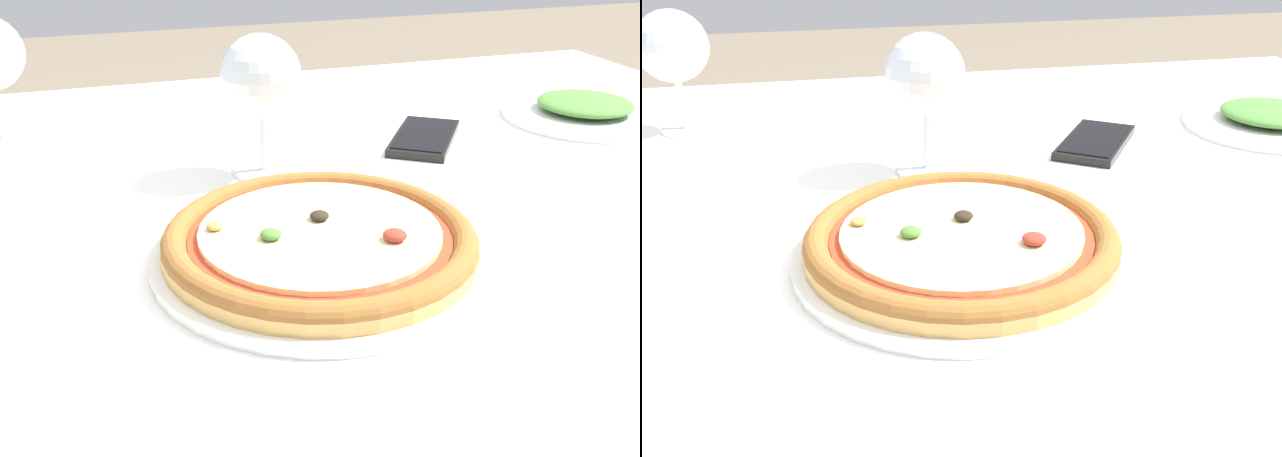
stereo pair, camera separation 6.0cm
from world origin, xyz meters
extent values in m
cube|color=brown|center=(0.00, 0.00, 0.70)|extent=(1.18, 0.97, 0.04)
cube|color=white|center=(0.00, 0.00, 0.72)|extent=(1.28, 1.07, 0.01)
cylinder|color=brown|center=(0.53, 0.42, 0.34)|extent=(0.06, 0.06, 0.68)
cylinder|color=white|center=(-0.10, -0.12, 0.73)|extent=(0.29, 0.29, 0.01)
cylinder|color=tan|center=(-0.10, -0.12, 0.74)|extent=(0.27, 0.27, 0.01)
torus|color=#935B28|center=(-0.10, -0.12, 0.75)|extent=(0.27, 0.27, 0.02)
cylinder|color=#BC381E|center=(-0.10, -0.12, 0.75)|extent=(0.22, 0.22, 0.00)
cylinder|color=beige|center=(-0.10, -0.12, 0.75)|extent=(0.21, 0.21, 0.00)
ellipsoid|color=#BC9342|center=(-0.18, -0.10, 0.76)|extent=(0.01, 0.01, 0.01)
ellipsoid|color=#4C7A33|center=(-0.14, -0.13, 0.76)|extent=(0.02, 0.02, 0.01)
ellipsoid|color=#A83323|center=(-0.05, -0.16, 0.76)|extent=(0.02, 0.02, 0.01)
ellipsoid|color=#2D2319|center=(-0.09, -0.11, 0.76)|extent=(0.02, 0.02, 0.01)
cylinder|color=silver|center=(-0.38, 0.30, 0.73)|extent=(0.06, 0.06, 0.00)
cylinder|color=silver|center=(-0.09, 0.09, 0.73)|extent=(0.07, 0.07, 0.00)
cylinder|color=silver|center=(-0.09, 0.09, 0.76)|extent=(0.01, 0.01, 0.07)
sphere|color=silver|center=(-0.09, 0.09, 0.83)|extent=(0.09, 0.09, 0.09)
cube|color=black|center=(0.12, 0.13, 0.73)|extent=(0.14, 0.16, 0.01)
cube|color=black|center=(0.12, 0.13, 0.73)|extent=(0.13, 0.14, 0.00)
cylinder|color=white|center=(0.37, 0.15, 0.73)|extent=(0.22, 0.22, 0.01)
ellipsoid|color=#4C8438|center=(0.37, 0.15, 0.75)|extent=(0.13, 0.13, 0.02)
camera|label=1|loc=(-0.27, -0.64, 1.02)|focal=40.00mm
camera|label=2|loc=(-0.21, -0.65, 1.02)|focal=40.00mm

